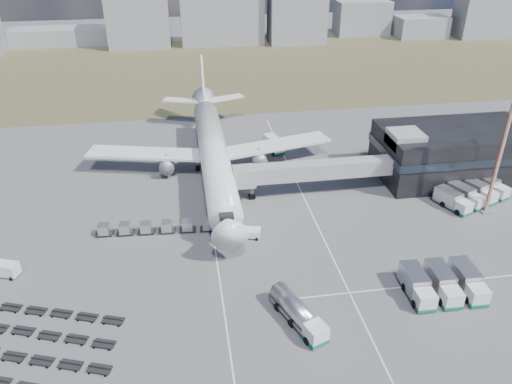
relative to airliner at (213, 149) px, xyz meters
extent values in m
plane|color=#565659|center=(0.00, -32.38, -5.29)|extent=(420.00, 420.00, 0.00)
cube|color=brown|center=(0.00, 77.62, -5.29)|extent=(420.00, 90.00, 0.01)
cube|color=silver|center=(-2.00, -27.38, -5.29)|extent=(0.25, 110.00, 0.01)
cube|color=silver|center=(16.00, -27.38, -5.29)|extent=(0.25, 110.00, 0.01)
cube|color=silver|center=(25.00, -40.38, -5.29)|extent=(40.00, 0.25, 0.01)
cube|color=black|center=(48.00, -8.38, -0.29)|extent=(30.00, 16.00, 10.00)
cube|color=#262D38|center=(48.00, -8.38, 0.91)|extent=(30.40, 16.40, 1.60)
cube|color=#939399|center=(36.00, -10.38, 4.21)|extent=(6.00, 6.00, 3.00)
cube|color=#939399|center=(18.10, -11.88, -0.19)|extent=(29.80, 3.00, 3.00)
cube|color=#939399|center=(4.70, -12.38, -0.19)|extent=(4.00, 3.60, 3.40)
cylinder|color=slate|center=(6.20, -11.88, -2.74)|extent=(0.70, 0.70, 5.10)
cylinder|color=black|center=(6.20, -11.88, -4.84)|extent=(1.40, 0.90, 1.40)
cylinder|color=white|center=(0.00, -2.38, 0.01)|extent=(5.60, 48.00, 5.60)
cone|color=white|center=(0.00, -28.88, 0.01)|extent=(5.60, 5.00, 5.60)
cone|color=white|center=(0.00, 25.62, 0.81)|extent=(5.60, 8.00, 5.60)
cube|color=black|center=(0.00, -26.88, 0.81)|extent=(2.20, 2.00, 0.80)
cube|color=white|center=(-13.00, 2.62, -1.19)|extent=(25.59, 11.38, 0.50)
cube|color=white|center=(13.00, 2.62, -1.19)|extent=(25.59, 11.38, 0.50)
cylinder|color=slate|center=(-9.50, 0.62, -2.89)|extent=(3.00, 5.00, 3.00)
cylinder|color=slate|center=(9.50, 0.62, -2.89)|extent=(3.00, 5.00, 3.00)
cube|color=white|center=(-5.50, 27.62, 1.21)|extent=(9.49, 5.63, 0.35)
cube|color=white|center=(5.50, 27.62, 1.21)|extent=(9.49, 5.63, 0.35)
cube|color=white|center=(0.00, 28.62, 6.51)|extent=(0.50, 9.06, 11.45)
cylinder|color=slate|center=(0.00, -23.38, -4.04)|extent=(0.50, 0.50, 2.50)
cylinder|color=slate|center=(-3.20, 1.62, -4.04)|extent=(0.60, 0.60, 2.50)
cylinder|color=slate|center=(3.20, 1.62, -4.04)|extent=(0.60, 0.60, 2.50)
cylinder|color=black|center=(0.00, -23.38, -4.79)|extent=(0.50, 1.20, 1.20)
cube|color=gray|center=(-51.84, 123.14, -2.00)|extent=(54.15, 12.00, 6.59)
cube|color=gray|center=(-19.77, 114.08, 7.18)|extent=(23.73, 12.00, 24.95)
cube|color=gray|center=(13.02, 114.66, 4.07)|extent=(32.68, 12.00, 18.71)
cube|color=gray|center=(42.93, 111.46, 7.15)|extent=(22.55, 12.00, 24.88)
cube|color=gray|center=(74.61, 123.09, 1.70)|extent=(22.79, 12.00, 13.99)
cube|color=gray|center=(97.79, 113.83, -0.98)|extent=(21.28, 12.00, 8.62)
cube|color=gray|center=(130.74, 109.94, 6.72)|extent=(37.22, 12.00, 24.02)
cube|color=white|center=(8.80, -48.56, -3.80)|extent=(3.20, 3.20, 2.37)
cube|color=#126650|center=(8.80, -48.56, -4.73)|extent=(3.33, 3.33, 0.52)
cylinder|color=#B9B9BE|center=(6.97, -43.86, -3.33)|extent=(5.20, 8.14, 2.58)
cube|color=slate|center=(6.97, -43.86, -4.52)|extent=(5.10, 8.10, 0.36)
cylinder|color=black|center=(7.53, -45.30, -4.78)|extent=(2.91, 2.03, 1.13)
cube|color=white|center=(4.00, -24.38, -4.52)|extent=(3.89, 2.82, 1.55)
cube|color=white|center=(-33.31, -28.71, -4.17)|extent=(4.58, 3.20, 2.25)
cube|color=white|center=(14.23, 8.70, -3.60)|extent=(4.05, 6.78, 2.96)
cube|color=#126650|center=(14.23, 8.70, -4.82)|extent=(4.18, 6.91, 0.48)
cube|color=white|center=(24.93, -44.91, -3.84)|extent=(2.63, 2.52, 2.45)
cube|color=#126650|center=(24.93, -44.91, -4.79)|extent=(2.74, 2.63, 0.50)
cube|color=#B9B9BE|center=(25.04, -41.02, -3.40)|extent=(2.81, 5.19, 2.90)
cube|color=white|center=(28.72, -45.01, -3.84)|extent=(2.63, 2.52, 2.45)
cube|color=#126650|center=(28.72, -45.01, -4.79)|extent=(2.74, 2.63, 0.50)
cube|color=#B9B9BE|center=(28.82, -41.12, -3.40)|extent=(2.81, 5.19, 2.90)
cube|color=white|center=(32.51, -45.11, -3.84)|extent=(2.63, 2.52, 2.45)
cube|color=#126650|center=(32.51, -45.11, -4.79)|extent=(2.74, 2.63, 0.50)
cube|color=#B9B9BE|center=(32.61, -41.22, -3.40)|extent=(2.81, 5.19, 2.90)
cube|color=white|center=(42.67, -23.05, -3.96)|extent=(3.03, 2.97, 2.26)
cube|color=#126650|center=(42.67, -23.05, -4.83)|extent=(3.16, 3.11, 0.46)
cube|color=#B9B9BE|center=(41.33, -19.72, -3.55)|extent=(4.04, 5.30, 2.67)
cube|color=white|center=(45.91, -21.75, -3.96)|extent=(3.03, 2.97, 2.26)
cube|color=#126650|center=(45.91, -21.75, -4.83)|extent=(3.16, 3.11, 0.46)
cube|color=#B9B9BE|center=(44.57, -18.42, -3.55)|extent=(4.04, 5.30, 2.67)
cube|color=white|center=(49.14, -20.45, -3.96)|extent=(3.03, 2.97, 2.26)
cube|color=#126650|center=(49.14, -20.45, -4.83)|extent=(3.16, 3.11, 0.46)
cube|color=#B9B9BE|center=(47.81, -17.12, -3.55)|extent=(4.04, 5.30, 2.67)
cube|color=white|center=(52.38, -19.15, -3.96)|extent=(3.03, 2.97, 2.26)
cube|color=#126650|center=(52.38, -19.15, -4.83)|extent=(3.16, 3.11, 0.46)
cube|color=#B9B9BE|center=(51.04, -15.82, -3.55)|extent=(4.04, 5.30, 2.67)
cube|color=black|center=(-19.96, -20.09, -4.97)|extent=(2.92, 1.91, 0.19)
cube|color=#B9B9BE|center=(-19.96, -20.09, -4.05)|extent=(1.84, 1.84, 1.62)
cube|color=black|center=(-16.50, -20.32, -4.97)|extent=(2.92, 1.91, 0.19)
cube|color=#B9B9BE|center=(-16.50, -20.32, -4.05)|extent=(1.84, 1.84, 1.62)
cube|color=black|center=(-13.05, -20.55, -4.97)|extent=(2.92, 1.91, 0.19)
cube|color=#B9B9BE|center=(-13.05, -20.55, -4.05)|extent=(1.84, 1.84, 1.62)
cube|color=black|center=(-9.60, -20.78, -4.97)|extent=(2.92, 1.91, 0.19)
cube|color=#B9B9BE|center=(-9.60, -20.78, -4.05)|extent=(1.84, 1.84, 1.62)
cube|color=black|center=(-6.14, -21.01, -4.97)|extent=(2.92, 1.91, 0.19)
cube|color=#B9B9BE|center=(-6.14, -21.01, -4.05)|extent=(1.84, 1.84, 1.62)
cube|color=black|center=(-2.69, -21.24, -4.97)|extent=(2.92, 1.91, 0.19)
cube|color=#B9B9BE|center=(-2.69, -21.24, -4.05)|extent=(1.84, 1.84, 1.62)
cube|color=black|center=(-27.51, -49.70, -4.96)|extent=(21.42, 8.71, 0.67)
cube|color=black|center=(-26.21, -46.03, -4.96)|extent=(21.42, 8.71, 0.67)
cube|color=black|center=(-24.91, -42.36, -4.96)|extent=(17.92, 7.48, 0.67)
cube|color=black|center=(-23.62, -38.70, -4.96)|extent=(17.92, 7.48, 0.67)
cylinder|color=#B8461D|center=(47.10, -23.04, 6.65)|extent=(0.67, 0.67, 23.89)
cube|color=#565659|center=(47.10, -23.04, -5.15)|extent=(1.91, 1.91, 0.29)
camera|label=1|loc=(-5.60, -92.28, 41.99)|focal=35.00mm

